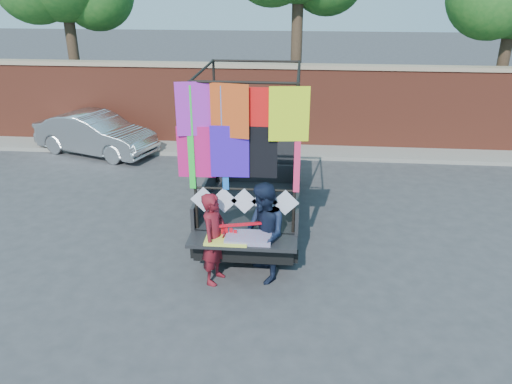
# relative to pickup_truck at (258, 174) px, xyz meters

# --- Properties ---
(ground) EXTENTS (90.00, 90.00, 0.00)m
(ground) POSITION_rel_pickup_truck_xyz_m (-0.29, -2.16, -0.89)
(ground) COLOR #38383A
(ground) RESTS_ON ground
(brick_wall) EXTENTS (30.00, 0.45, 2.61)m
(brick_wall) POSITION_rel_pickup_truck_xyz_m (-0.29, 4.84, 0.44)
(brick_wall) COLOR brown
(brick_wall) RESTS_ON ground
(curb) EXTENTS (30.00, 1.20, 0.12)m
(curb) POSITION_rel_pickup_truck_xyz_m (-0.29, 4.14, -0.83)
(curb) COLOR gray
(curb) RESTS_ON ground
(pickup_truck) EXTENTS (2.23, 5.59, 3.52)m
(pickup_truck) POSITION_rel_pickup_truck_xyz_m (0.00, 0.00, 0.00)
(pickup_truck) COLOR black
(pickup_truck) RESTS_ON ground
(sedan) EXTENTS (4.06, 2.52, 1.26)m
(sedan) POSITION_rel_pickup_truck_xyz_m (-5.31, 3.59, -0.26)
(sedan) COLOR silver
(sedan) RESTS_ON ground
(woman) EXTENTS (0.56, 0.71, 1.70)m
(woman) POSITION_rel_pickup_truck_xyz_m (-0.50, -3.07, -0.04)
(woman) COLOR maroon
(woman) RESTS_ON ground
(man) EXTENTS (0.97, 1.08, 1.83)m
(man) POSITION_rel_pickup_truck_xyz_m (0.35, -2.92, 0.03)
(man) COLOR #161F38
(man) RESTS_ON ground
(streamer_bundle) EXTENTS (0.89, 0.27, 0.63)m
(streamer_bundle) POSITION_rel_pickup_truck_xyz_m (-0.17, -3.01, 0.03)
(streamer_bundle) COLOR red
(streamer_bundle) RESTS_ON ground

